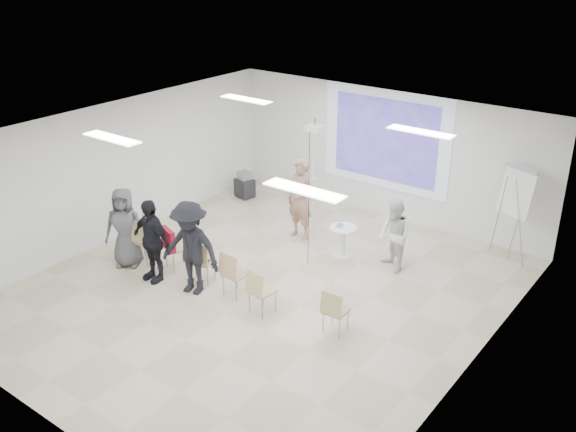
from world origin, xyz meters
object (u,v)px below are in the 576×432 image
Objects in this scene: chair_far_left at (141,238)px; chair_left_inner at (201,259)px; audience_left at (151,235)px; audience_mid at (190,242)px; player_left at (301,194)px; chair_right_far at (334,309)px; flipchart_easel at (517,193)px; player_right at (395,232)px; chair_center at (233,271)px; chair_left_mid at (173,244)px; audience_outer at (124,223)px; pedestal_table at (343,240)px; av_cart at (245,186)px; chair_right_inner at (259,289)px; laptop at (203,259)px.

chair_left_inner is at bearing -3.09° from chair_far_left.
audience_mid reaches higher than audience_left.
chair_right_far is (2.63, -2.69, -0.54)m from player_left.
player_right is at bearing -113.67° from flipchart_easel.
chair_far_left is 4.46m from chair_right_far.
chair_center is (2.34, 0.11, -0.04)m from chair_far_left.
chair_left_mid is at bearing 176.04° from chair_right_far.
chair_left_inner is 1.80m from audience_outer.
audience_left is at bearing -117.01° from flipchart_easel.
pedestal_table is 1.06× the size of av_cart.
chair_center is 0.50× the size of audience_outer.
player_right is at bearing 25.88° from chair_far_left.
chair_right_inner is 1.40m from chair_right_far.
player_left reaches higher than pedestal_table.
player_right is at bearing 1.74° from audience_outer.
player_left is at bearing 64.80° from chair_left_inner.
chair_right_far reaches higher than laptop.
audience_left is (-2.40, -2.97, 0.56)m from pedestal_table.
chair_left_inner is at bearing 29.77° from audience_left.
audience_outer is (-3.28, -2.88, 0.53)m from pedestal_table.
chair_left_mid is at bearing -112.70° from player_right.
chair_right_far is (1.37, 0.27, -0.03)m from chair_right_inner.
pedestal_table is at bearing -141.69° from laptop.
chair_center is (-1.81, -2.72, -0.28)m from player_right.
player_left is 3.47m from chair_far_left.
chair_center is 1.06× the size of chair_right_inner.
chair_right_inner reaches higher than av_cart.
chair_far_left is 0.81m from audience_left.
flipchart_easel reaches higher than chair_left_inner.
chair_left_mid is 1.15× the size of chair_right_far.
pedestal_table is at bearing 53.57° from audience_left.
chair_right_far is 0.44× the size of audience_outer.
audience_mid is (0.91, -0.41, 0.47)m from chair_left_mid.
chair_center is 2.60m from audience_outer.
audience_left is 0.92× the size of audience_mid.
chair_right_inner is at bearing -101.12° from flipchart_easel.
chair_left_inner reaches higher than laptop.
player_right is 5.01m from av_cart.
chair_right_inner is 3.32m from audience_outer.
player_left reaches higher than av_cart.
audience_mid is (-0.22, -3.11, 0.01)m from player_left.
av_cart is (-0.70, 3.99, -0.27)m from chair_far_left.
audience_left is (-1.16, -3.22, -0.07)m from player_left.
av_cart reaches higher than laptop.
chair_right_inner is at bearing 12.55° from chair_left_mid.
audience_left reaches higher than audience_outer.
chair_right_inner is 1.06× the size of chair_right_far.
chair_left_mid is 1.65m from chair_center.
laptop is 6.27m from flipchart_easel.
audience_outer is at bearing 168.79° from audience_mid.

